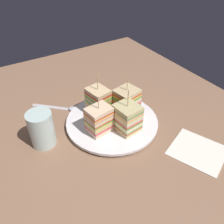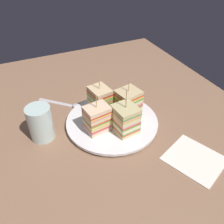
{
  "view_description": "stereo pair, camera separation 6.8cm",
  "coord_description": "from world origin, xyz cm",
  "px_view_note": "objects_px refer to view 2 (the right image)",
  "views": [
    {
      "loc": [
        -45.25,
        28.17,
        46.18
      ],
      "look_at": [
        0.0,
        0.0,
        4.44
      ],
      "focal_mm": 38.56,
      "sensor_mm": 36.0,
      "label": 1
    },
    {
      "loc": [
        -48.45,
        22.22,
        46.18
      ],
      "look_at": [
        0.0,
        0.0,
        4.44
      ],
      "focal_mm": 38.56,
      "sensor_mm": 36.0,
      "label": 2
    }
  ],
  "objects_px": {
    "drinking_glass": "(41,125)",
    "napkin": "(195,159)",
    "sandwich_wedge_2": "(100,100)",
    "sandwich_wedge_1": "(128,103)",
    "spoon": "(71,105)",
    "chip_pile": "(113,115)",
    "plate": "(112,122)",
    "sandwich_wedge_0": "(125,119)",
    "sandwich_wedge_3": "(97,119)"
  },
  "relations": [
    {
      "from": "sandwich_wedge_0",
      "to": "napkin",
      "type": "distance_m",
      "value": 0.2
    },
    {
      "from": "spoon",
      "to": "chip_pile",
      "type": "bearing_deg",
      "value": -12.24
    },
    {
      "from": "sandwich_wedge_3",
      "to": "chip_pile",
      "type": "distance_m",
      "value": 0.07
    },
    {
      "from": "plate",
      "to": "sandwich_wedge_3",
      "type": "bearing_deg",
      "value": 109.57
    },
    {
      "from": "chip_pile",
      "to": "napkin",
      "type": "height_order",
      "value": "chip_pile"
    },
    {
      "from": "plate",
      "to": "sandwich_wedge_0",
      "type": "relative_size",
      "value": 2.08
    },
    {
      "from": "plate",
      "to": "napkin",
      "type": "bearing_deg",
      "value": -147.97
    },
    {
      "from": "plate",
      "to": "sandwich_wedge_2",
      "type": "distance_m",
      "value": 0.07
    },
    {
      "from": "sandwich_wedge_3",
      "to": "drinking_glass",
      "type": "distance_m",
      "value": 0.15
    },
    {
      "from": "drinking_glass",
      "to": "napkin",
      "type": "bearing_deg",
      "value": -126.45
    },
    {
      "from": "sandwich_wedge_1",
      "to": "chip_pile",
      "type": "height_order",
      "value": "sandwich_wedge_1"
    },
    {
      "from": "napkin",
      "to": "drinking_glass",
      "type": "xyz_separation_m",
      "value": [
        0.24,
        0.32,
        0.04
      ]
    },
    {
      "from": "sandwich_wedge_2",
      "to": "drinking_glass",
      "type": "height_order",
      "value": "sandwich_wedge_2"
    },
    {
      "from": "sandwich_wedge_2",
      "to": "drinking_glass",
      "type": "distance_m",
      "value": 0.18
    },
    {
      "from": "sandwich_wedge_2",
      "to": "drinking_glass",
      "type": "bearing_deg",
      "value": -92.9
    },
    {
      "from": "sandwich_wedge_0",
      "to": "spoon",
      "type": "bearing_deg",
      "value": 20.65
    },
    {
      "from": "sandwich_wedge_1",
      "to": "chip_pile",
      "type": "bearing_deg",
      "value": -11.76
    },
    {
      "from": "plate",
      "to": "sandwich_wedge_3",
      "type": "relative_size",
      "value": 2.38
    },
    {
      "from": "sandwich_wedge_3",
      "to": "sandwich_wedge_2",
      "type": "bearing_deg",
      "value": 53.77
    },
    {
      "from": "sandwich_wedge_1",
      "to": "spoon",
      "type": "relative_size",
      "value": 0.91
    },
    {
      "from": "sandwich_wedge_3",
      "to": "spoon",
      "type": "distance_m",
      "value": 0.16
    },
    {
      "from": "plate",
      "to": "spoon",
      "type": "bearing_deg",
      "value": 31.38
    },
    {
      "from": "sandwich_wedge_0",
      "to": "spoon",
      "type": "xyz_separation_m",
      "value": [
        0.19,
        0.1,
        -0.05
      ]
    },
    {
      "from": "sandwich_wedge_2",
      "to": "chip_pile",
      "type": "height_order",
      "value": "sandwich_wedge_2"
    },
    {
      "from": "sandwich_wedge_1",
      "to": "drinking_glass",
      "type": "bearing_deg",
      "value": -17.37
    },
    {
      "from": "chip_pile",
      "to": "drinking_glass",
      "type": "distance_m",
      "value": 0.2
    },
    {
      "from": "plate",
      "to": "napkin",
      "type": "xyz_separation_m",
      "value": [
        -0.21,
        -0.13,
        -0.01
      ]
    },
    {
      "from": "spoon",
      "to": "sandwich_wedge_1",
      "type": "bearing_deg",
      "value": 0.11
    },
    {
      "from": "sandwich_wedge_3",
      "to": "spoon",
      "type": "xyz_separation_m",
      "value": [
        0.15,
        0.03,
        -0.05
      ]
    },
    {
      "from": "plate",
      "to": "chip_pile",
      "type": "bearing_deg",
      "value": -37.77
    },
    {
      "from": "sandwich_wedge_2",
      "to": "sandwich_wedge_3",
      "type": "height_order",
      "value": "sandwich_wedge_2"
    },
    {
      "from": "chip_pile",
      "to": "spoon",
      "type": "distance_m",
      "value": 0.16
    },
    {
      "from": "sandwich_wedge_3",
      "to": "chip_pile",
      "type": "xyz_separation_m",
      "value": [
        0.03,
        -0.06,
        -0.03
      ]
    },
    {
      "from": "sandwich_wedge_3",
      "to": "napkin",
      "type": "height_order",
      "value": "sandwich_wedge_3"
    },
    {
      "from": "sandwich_wedge_1",
      "to": "napkin",
      "type": "height_order",
      "value": "sandwich_wedge_1"
    },
    {
      "from": "sandwich_wedge_3",
      "to": "spoon",
      "type": "relative_size",
      "value": 0.86
    },
    {
      "from": "sandwich_wedge_2",
      "to": "drinking_glass",
      "type": "relative_size",
      "value": 1.27
    },
    {
      "from": "sandwich_wedge_0",
      "to": "sandwich_wedge_3",
      "type": "distance_m",
      "value": 0.07
    },
    {
      "from": "sandwich_wedge_2",
      "to": "napkin",
      "type": "bearing_deg",
      "value": 19.07
    },
    {
      "from": "sandwich_wedge_0",
      "to": "sandwich_wedge_1",
      "type": "height_order",
      "value": "sandwich_wedge_0"
    },
    {
      "from": "plate",
      "to": "spoon",
      "type": "distance_m",
      "value": 0.16
    },
    {
      "from": "sandwich_wedge_1",
      "to": "sandwich_wedge_0",
      "type": "bearing_deg",
      "value": 44.78
    },
    {
      "from": "plate",
      "to": "spoon",
      "type": "relative_size",
      "value": 2.05
    },
    {
      "from": "chip_pile",
      "to": "napkin",
      "type": "xyz_separation_m",
      "value": [
        -0.22,
        -0.12,
        -0.02
      ]
    },
    {
      "from": "napkin",
      "to": "spoon",
      "type": "bearing_deg",
      "value": 31.77
    },
    {
      "from": "chip_pile",
      "to": "napkin",
      "type": "relative_size",
      "value": 0.61
    },
    {
      "from": "sandwich_wedge_3",
      "to": "napkin",
      "type": "bearing_deg",
      "value": -54.72
    },
    {
      "from": "sandwich_wedge_1",
      "to": "drinking_glass",
      "type": "xyz_separation_m",
      "value": [
        0.02,
        0.25,
        -0.01
      ]
    },
    {
      "from": "sandwich_wedge_2",
      "to": "napkin",
      "type": "relative_size",
      "value": 0.95
    },
    {
      "from": "sandwich_wedge_0",
      "to": "plate",
      "type": "bearing_deg",
      "value": 8.93
    }
  ]
}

